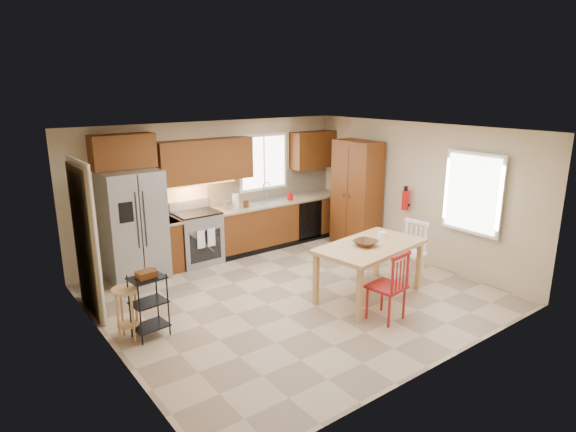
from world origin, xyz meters
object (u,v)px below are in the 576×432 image
(table_bowl, at_px, (365,246))
(table_jar, at_px, (382,236))
(chair_red, at_px, (386,285))
(range_stove, at_px, (197,238))
(refrigerator, at_px, (133,226))
(chair_white, at_px, (408,252))
(pantry, at_px, (356,194))
(dining_table, at_px, (369,271))
(soap_bottle, at_px, (290,195))
(fire_extinguisher, at_px, (405,200))
(bar_stool, at_px, (127,314))
(utility_cart, at_px, (149,306))

(table_bowl, xyz_separation_m, table_jar, (0.47, 0.11, 0.03))
(chair_red, bearing_deg, table_jar, 38.57)
(range_stove, bearing_deg, refrigerator, -177.01)
(refrigerator, bearing_deg, chair_white, -38.32)
(chair_red, bearing_deg, pantry, 45.06)
(range_stove, relative_size, table_jar, 5.94)
(chair_red, height_order, table_jar, chair_red)
(dining_table, bearing_deg, soap_bottle, 69.56)
(dining_table, height_order, table_jar, table_jar)
(chair_red, bearing_deg, chair_white, 20.43)
(chair_red, relative_size, table_jar, 6.38)
(fire_extinguisher, xyz_separation_m, dining_table, (-1.77, -0.85, -0.69))
(refrigerator, bearing_deg, bar_stool, -113.07)
(range_stove, height_order, fire_extinguisher, fire_extinguisher)
(chair_white, bearing_deg, table_bowl, 84.84)
(refrigerator, xyz_separation_m, fire_extinguisher, (4.33, -1.98, 0.19))
(fire_extinguisher, height_order, dining_table, fire_extinguisher)
(utility_cart, bearing_deg, chair_red, -34.14)
(chair_white, bearing_deg, utility_cart, 71.24)
(pantry, height_order, fire_extinguisher, pantry)
(chair_white, bearing_deg, table_jar, 76.71)
(range_stove, height_order, chair_white, chair_white)
(range_stove, relative_size, chair_red, 0.93)
(pantry, relative_size, fire_extinguisher, 5.83)
(dining_table, relative_size, table_bowl, 4.94)
(soap_bottle, xyz_separation_m, utility_cart, (-3.74, -1.97, -0.57))
(table_bowl, bearing_deg, bar_stool, 163.83)
(refrigerator, xyz_separation_m, soap_bottle, (3.18, -0.02, 0.09))
(range_stove, relative_size, pantry, 0.44)
(soap_bottle, bearing_deg, utility_cart, -152.25)
(dining_table, relative_size, utility_cart, 1.99)
(refrigerator, distance_m, chair_white, 4.49)
(refrigerator, bearing_deg, table_bowl, -49.02)
(pantry, bearing_deg, refrigerator, 167.38)
(table_bowl, bearing_deg, range_stove, 114.30)
(chair_white, xyz_separation_m, bar_stool, (-4.31, 0.89, -0.15))
(refrigerator, height_order, dining_table, refrigerator)
(range_stove, xyz_separation_m, soap_bottle, (2.03, -0.08, 0.54))
(table_jar, height_order, utility_cart, table_jar)
(table_jar, bearing_deg, chair_white, -5.42)
(dining_table, bearing_deg, table_jar, 8.07)
(fire_extinguisher, xyz_separation_m, bar_stool, (-5.13, 0.10, -0.76))
(soap_bottle, bearing_deg, refrigerator, 179.55)
(dining_table, bearing_deg, range_stove, 108.14)
(range_stove, bearing_deg, table_jar, -57.41)
(dining_table, bearing_deg, chair_red, -126.17)
(table_jar, xyz_separation_m, utility_cart, (-3.48, 0.73, -0.44))
(dining_table, bearing_deg, refrigerator, 124.31)
(refrigerator, bearing_deg, pantry, -12.62)
(chair_red, relative_size, utility_cart, 1.17)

